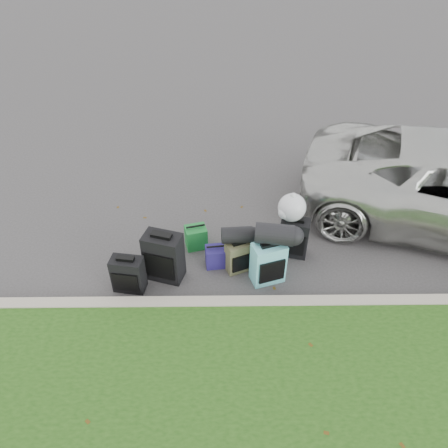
{
  "coord_description": "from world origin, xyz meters",
  "views": [
    {
      "loc": [
        -0.16,
        -5.05,
        4.8
      ],
      "look_at": [
        -0.1,
        0.2,
        0.55
      ],
      "focal_mm": 35.0,
      "sensor_mm": 36.0,
      "label": 1
    }
  ],
  "objects_px": {
    "suitcase_teal": "(268,263)",
    "tote_navy": "(216,257)",
    "suitcase_large_black_right": "(294,237)",
    "suitcase_olive": "(238,256)",
    "suitcase_large_black_left": "(164,257)",
    "suitcase_small_black": "(128,274)",
    "tote_green": "(196,237)"
  },
  "relations": [
    {
      "from": "suitcase_teal",
      "to": "tote_green",
      "type": "xyz_separation_m",
      "value": [
        -1.09,
        0.76,
        -0.15
      ]
    },
    {
      "from": "suitcase_small_black",
      "to": "suitcase_olive",
      "type": "xyz_separation_m",
      "value": [
        1.6,
        0.39,
        -0.03
      ]
    },
    {
      "from": "suitcase_large_black_left",
      "to": "suitcase_teal",
      "type": "height_order",
      "value": "suitcase_large_black_left"
    },
    {
      "from": "suitcase_small_black",
      "to": "suitcase_large_black_right",
      "type": "xyz_separation_m",
      "value": [
        2.49,
        0.73,
        0.05
      ]
    },
    {
      "from": "suitcase_small_black",
      "to": "tote_green",
      "type": "bearing_deg",
      "value": 53.52
    },
    {
      "from": "suitcase_large_black_left",
      "to": "tote_green",
      "type": "xyz_separation_m",
      "value": [
        0.44,
        0.67,
        -0.2
      ]
    },
    {
      "from": "suitcase_small_black",
      "to": "suitcase_large_black_left",
      "type": "relative_size",
      "value": 0.72
    },
    {
      "from": "suitcase_olive",
      "to": "suitcase_large_black_right",
      "type": "relative_size",
      "value": 0.78
    },
    {
      "from": "suitcase_small_black",
      "to": "suitcase_olive",
      "type": "bearing_deg",
      "value": 22.61
    },
    {
      "from": "suitcase_large_black_left",
      "to": "suitcase_teal",
      "type": "xyz_separation_m",
      "value": [
        1.53,
        -0.09,
        -0.05
      ]
    },
    {
      "from": "suitcase_large_black_left",
      "to": "tote_green",
      "type": "bearing_deg",
      "value": 74.17
    },
    {
      "from": "suitcase_large_black_left",
      "to": "tote_green",
      "type": "distance_m",
      "value": 0.83
    },
    {
      "from": "tote_green",
      "to": "tote_navy",
      "type": "distance_m",
      "value": 0.54
    },
    {
      "from": "suitcase_large_black_left",
      "to": "suitcase_large_black_right",
      "type": "height_order",
      "value": "suitcase_large_black_left"
    },
    {
      "from": "suitcase_large_black_left",
      "to": "suitcase_teal",
      "type": "relative_size",
      "value": 1.15
    },
    {
      "from": "suitcase_teal",
      "to": "tote_navy",
      "type": "bearing_deg",
      "value": 139.45
    },
    {
      "from": "suitcase_olive",
      "to": "suitcase_teal",
      "type": "distance_m",
      "value": 0.49
    },
    {
      "from": "suitcase_olive",
      "to": "suitcase_large_black_right",
      "type": "distance_m",
      "value": 0.95
    },
    {
      "from": "suitcase_teal",
      "to": "suitcase_olive",
      "type": "bearing_deg",
      "value": 133.96
    },
    {
      "from": "suitcase_teal",
      "to": "suitcase_large_black_right",
      "type": "relative_size",
      "value": 1.02
    },
    {
      "from": "suitcase_small_black",
      "to": "tote_green",
      "type": "relative_size",
      "value": 1.5
    },
    {
      "from": "suitcase_large_black_right",
      "to": "tote_green",
      "type": "xyz_separation_m",
      "value": [
        -1.55,
        0.19,
        -0.14
      ]
    },
    {
      "from": "suitcase_large_black_right",
      "to": "tote_navy",
      "type": "xyz_separation_m",
      "value": [
        -1.23,
        -0.25,
        -0.16
      ]
    },
    {
      "from": "suitcase_small_black",
      "to": "suitcase_teal",
      "type": "relative_size",
      "value": 0.84
    },
    {
      "from": "suitcase_olive",
      "to": "suitcase_teal",
      "type": "bearing_deg",
      "value": -50.69
    },
    {
      "from": "suitcase_teal",
      "to": "suitcase_large_black_right",
      "type": "height_order",
      "value": "suitcase_teal"
    },
    {
      "from": "suitcase_large_black_left",
      "to": "tote_green",
      "type": "relative_size",
      "value": 2.07
    },
    {
      "from": "suitcase_teal",
      "to": "tote_navy",
      "type": "height_order",
      "value": "suitcase_teal"
    },
    {
      "from": "suitcase_olive",
      "to": "tote_navy",
      "type": "height_order",
      "value": "suitcase_olive"
    },
    {
      "from": "suitcase_teal",
      "to": "suitcase_large_black_right",
      "type": "bearing_deg",
      "value": 33.67
    },
    {
      "from": "suitcase_small_black",
      "to": "tote_navy",
      "type": "xyz_separation_m",
      "value": [
        1.26,
        0.48,
        -0.12
      ]
    },
    {
      "from": "suitcase_large_black_left",
      "to": "suitcase_teal",
      "type": "distance_m",
      "value": 1.53
    }
  ]
}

